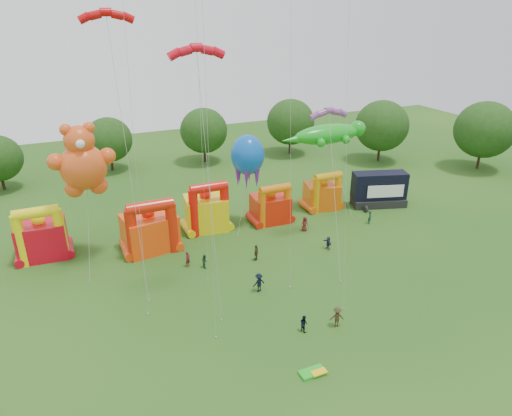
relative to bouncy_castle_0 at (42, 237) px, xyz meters
name	(u,v)px	position (x,y,z in m)	size (l,w,h in m)	color
ground	(333,383)	(19.04, -28.87, -2.45)	(160.00, 160.00, 0.00)	#1B4914
tree_ring	(320,313)	(17.89, -28.27, 3.81)	(121.07, 123.14, 12.07)	#352314
bouncy_castle_0	(42,237)	(0.00, 0.00, 0.00)	(5.29, 4.35, 6.44)	red
bouncy_castle_1	(150,230)	(11.20, -3.10, 0.01)	(6.21, 5.26, 6.50)	#F8440D
bouncy_castle_2	(207,211)	(18.64, -0.71, 0.05)	(5.48, 4.62, 6.56)	yellow
bouncy_castle_3	(271,207)	(26.86, -1.92, -0.36)	(4.80, 3.96, 5.43)	red
bouncy_castle_4	(323,194)	(35.20, -0.82, -0.35)	(5.10, 4.44, 5.46)	#D7560B
stage_trailer	(379,190)	(42.83, -3.13, -0.13)	(7.83, 4.85, 4.82)	black
teddy_bear_kite	(84,183)	(5.10, -2.95, 6.49)	(6.66, 7.49, 15.12)	#E24F19
gecko_kite	(333,155)	(35.94, -1.56, 5.32)	(12.53, 7.68, 11.67)	#169F1A
octopus_kite	(246,175)	(23.50, -1.72, 4.32)	(4.72, 4.90, 11.67)	blue
parafoil_kites	(312,189)	(26.16, -12.78, 6.09)	(26.50, 12.50, 26.07)	red
diamond_kites	(232,107)	(17.31, -13.64, 15.19)	(19.25, 16.11, 43.97)	#E7470A
folded_kite_bundle	(313,372)	(18.20, -27.45, -2.31)	(2.00, 1.11, 0.31)	green
spectator_0	(148,251)	(10.42, -4.74, -1.63)	(0.79, 0.52, 1.62)	#2A3046
spectator_1	(188,259)	(13.93, -8.44, -1.56)	(0.65, 0.42, 1.77)	#57191C
spectator_2	(205,261)	(15.52, -9.36, -1.69)	(0.74, 0.58, 1.52)	#193E20
spectator_3	(259,283)	(18.94, -15.75, -1.47)	(1.26, 0.73, 1.95)	black
spectator_4	(256,253)	(21.13, -10.15, -1.52)	(1.08, 0.45, 1.84)	#42361A
spectator_5	(328,243)	(29.67, -11.16, -1.67)	(1.43, 0.46, 1.54)	#2A2741
spectator_6	(305,224)	(29.50, -6.02, -1.52)	(0.91, 0.59, 1.86)	maroon
spectator_7	(370,217)	(38.14, -7.57, -1.56)	(0.65, 0.43, 1.78)	#163729
spectator_8	(304,323)	(19.99, -22.74, -1.67)	(0.76, 0.59, 1.55)	black
spectator_9	(337,317)	(22.91, -23.35, -1.49)	(1.23, 0.71, 1.91)	#382A16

